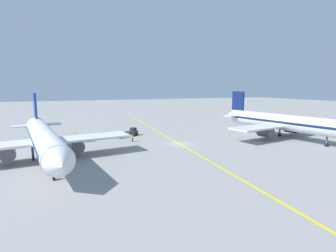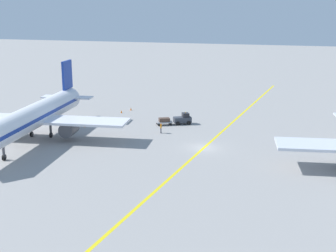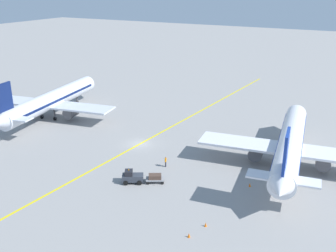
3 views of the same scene
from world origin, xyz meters
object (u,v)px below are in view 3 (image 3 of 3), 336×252
Objects in this scene: ground_crew_worker at (166,161)px; traffic_cone_mid_apron at (250,185)px; airplane_at_gate at (51,101)px; traffic_cone_near_nose at (206,224)px; traffic_cone_by_wingtip at (189,235)px; baggage_cart_trailing at (155,178)px; airplane_adjacent_stand at (290,144)px; baggage_tug_dark at (132,177)px.

ground_crew_worker reaches higher than traffic_cone_mid_apron.
airplane_at_gate is 64.47× the size of traffic_cone_near_nose.
ground_crew_worker is 18.39m from traffic_cone_by_wingtip.
airplane_at_gate reaches higher than traffic_cone_near_nose.
baggage_cart_trailing is (33.84, -14.99, -2.95)m from airplane_at_gate.
traffic_cone_near_nose is at bearing -98.36° from traffic_cone_mid_apron.
airplane_adjacent_stand is at bearing 76.20° from traffic_cone_by_wingtip.
traffic_cone_near_nose is (44.56, -21.64, -3.43)m from airplane_at_gate.
ground_crew_worker is 3.05× the size of traffic_cone_by_wingtip.
ground_crew_worker reaches higher than traffic_cone_near_nose.
traffic_cone_mid_apron is at bearing 81.64° from traffic_cone_near_nose.
airplane_adjacent_stand reaches higher than ground_crew_worker.
traffic_cone_mid_apron is 1.00× the size of traffic_cone_by_wingtip.
airplane_at_gate is 49.65m from traffic_cone_near_nose.
ground_crew_worker is (1.78, 6.87, 0.01)m from baggage_tug_dark.
baggage_tug_dark is 1.13× the size of baggage_cart_trailing.
airplane_adjacent_stand is 19.47m from ground_crew_worker.
traffic_cone_mid_apron is at bearing -109.55° from airplane_adjacent_stand.
baggage_cart_trailing reaches higher than traffic_cone_near_nose.
ground_crew_worker is at bearing 134.77° from traffic_cone_near_nose.
airplane_at_gate reaches higher than baggage_tug_dark.
baggage_tug_dark is 6.09× the size of traffic_cone_near_nose.
baggage_cart_trailing is (-15.77, -14.57, -2.95)m from airplane_adjacent_stand.
ground_crew_worker reaches higher than baggage_cart_trailing.
airplane_adjacent_stand is at bearing 40.94° from baggage_tug_dark.
traffic_cone_mid_apron is (12.46, 5.24, -0.49)m from baggage_cart_trailing.
baggage_cart_trailing is 13.70m from traffic_cone_by_wingtip.
airplane_at_gate is 47.44m from traffic_cone_mid_apron.
traffic_cone_near_nose is (11.81, -11.91, -0.63)m from ground_crew_worker.
baggage_tug_dark reaches higher than baggage_cart_trailing.
airplane_at_gate is 37.13m from baggage_cart_trailing.
airplane_at_gate is at bearing 168.10° from traffic_cone_mid_apron.
traffic_cone_by_wingtip is at bearing -31.73° from baggage_tug_dark.
ground_crew_worker is 3.05× the size of traffic_cone_mid_apron.
baggage_tug_dark is 6.09× the size of traffic_cone_mid_apron.
airplane_adjacent_stand is 64.57× the size of traffic_cone_near_nose.
traffic_cone_near_nose is at bearing -31.83° from baggage_cart_trailing.
ground_crew_worker is at bearing 179.91° from traffic_cone_mid_apron.
traffic_cone_mid_apron is (13.56, -0.02, -0.63)m from ground_crew_worker.
traffic_cone_mid_apron is at bearing 22.80° from baggage_cart_trailing.
baggage_tug_dark is at bearing -104.51° from ground_crew_worker.
airplane_adjacent_stand is 10.60× the size of baggage_tug_dark.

